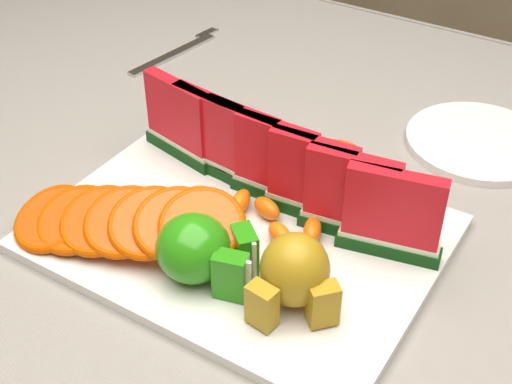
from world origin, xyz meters
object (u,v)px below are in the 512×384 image
Objects in this scene: side_plate at (479,142)px; fork at (177,52)px; apple_cluster at (201,250)px; pear_cluster at (295,274)px; platter at (241,233)px.

side_plate is 1.16× the size of fork.
side_plate is (0.15, 0.38, -0.04)m from apple_cluster.
pear_cluster reaches higher than fork.
side_plate is at bearing 62.77° from platter.
pear_cluster is (0.09, 0.01, 0.01)m from apple_cluster.
fork is (-0.41, 0.37, -0.05)m from pear_cluster.
platter is 0.09m from apple_cluster.
apple_cluster reaches higher than fork.
platter is 0.13m from pear_cluster.
pear_cluster is 0.56m from fork.
pear_cluster is 0.45× the size of fork.
apple_cluster is 0.50m from fork.
pear_cluster reaches higher than platter.
apple_cluster reaches higher than side_plate.
apple_cluster is 0.48× the size of side_plate.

